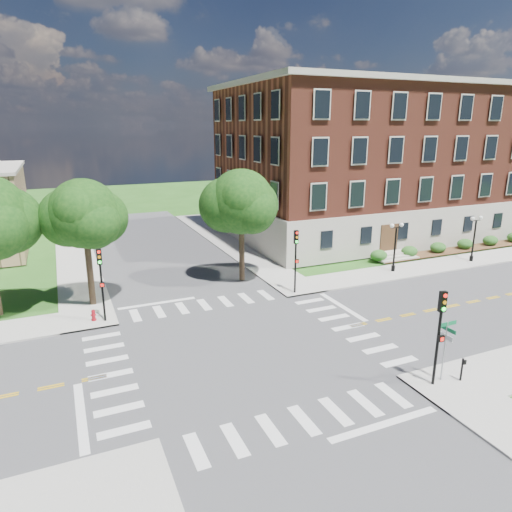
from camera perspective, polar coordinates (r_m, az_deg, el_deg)
name	(u,v)px	position (r m, az deg, el deg)	size (l,w,h in m)	color
ground	(242,349)	(26.53, -1.77, -11.49)	(160.00, 160.00, 0.00)	#235016
road_ew	(242,348)	(26.52, -1.77, -11.48)	(90.00, 12.00, 0.01)	#3D3D3F
road_ns	(242,348)	(26.52, -1.77, -11.48)	(12.00, 90.00, 0.01)	#3D3D3F
sidewalk_ne	(328,253)	(45.98, 8.95, 0.41)	(34.00, 34.00, 0.12)	#9E9B93
crosswalk_east	(348,327)	(29.67, 11.40, -8.72)	(2.20, 10.20, 0.02)	silver
stop_bar_east	(342,307)	(32.77, 10.73, -6.25)	(0.40, 5.50, 0.00)	silver
main_building	(364,161)	(54.84, 13.36, 11.46)	(30.60, 22.40, 16.50)	#B3AC9E
shrub_row	(451,252)	(49.90, 23.18, 0.45)	(18.00, 2.00, 1.30)	#21521B
tree_c	(84,214)	(32.68, -20.71, 4.92)	(4.69, 4.69, 8.81)	black
tree_d	(241,202)	(35.84, -1.84, 6.76)	(5.11, 5.11, 8.97)	black
traffic_signal_se	(440,326)	(23.26, 22.00, -8.14)	(0.36, 0.41, 4.80)	black
traffic_signal_ne	(296,253)	(33.72, 5.00, 0.34)	(0.36, 0.41, 4.80)	black
traffic_signal_nw	(101,276)	(30.23, -18.81, -2.33)	(0.33, 0.37, 4.80)	black
twin_lamp_west	(395,244)	(40.64, 17.00, 1.43)	(1.36, 0.36, 4.23)	black
twin_lamp_east	(474,236)	(46.38, 25.63, 2.29)	(1.36, 0.36, 4.23)	black
street_sign_pole	(446,339)	(24.15, 22.63, -9.60)	(1.10, 1.10, 3.10)	gray
push_button_post	(462,368)	(25.11, 24.38, -12.66)	(0.14, 0.21, 1.20)	black
fire_hydrant	(94,315)	(31.42, -19.65, -7.01)	(0.35, 0.35, 0.75)	maroon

